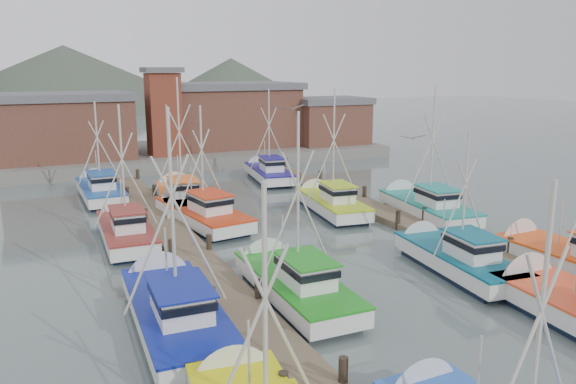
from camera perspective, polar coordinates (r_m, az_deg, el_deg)
name	(u,v)px	position (r m, az deg, el deg)	size (l,w,h in m)	color
ground	(357,270)	(28.13, 6.98, -7.87)	(260.00, 260.00, 0.00)	#4B5A58
dock_left	(196,261)	(28.94, -9.35, -6.91)	(2.30, 46.00, 1.50)	brown
dock_right	(421,228)	(35.06, 13.32, -3.61)	(2.30, 46.00, 1.50)	brown
quay	(176,154)	(61.67, -11.29, 3.79)	(44.00, 16.00, 1.20)	slate
shed_left	(65,125)	(57.69, -21.71, 6.30)	(12.72, 8.48, 6.20)	brown
shed_center	(228,114)	(62.83, -6.08, 7.88)	(14.84, 9.54, 6.90)	brown
shed_right	(329,120)	(64.58, 4.17, 7.29)	(8.48, 6.36, 5.20)	brown
lookout_tower	(164,111)	(56.79, -12.53, 8.03)	(3.60, 3.60, 8.50)	maroon
distant_hills	(35,110)	(145.27, -24.34, 7.64)	(175.00, 140.00, 42.00)	#485244
boat_4	(291,282)	(24.63, 0.32, -9.12)	(3.53, 8.75, 8.81)	black
boat_5	(452,257)	(28.85, 16.34, -6.35)	(3.36, 8.57, 7.63)	black
boat_6	(173,308)	(22.55, -11.58, -11.50)	(3.86, 9.65, 9.29)	black
boat_7	(576,259)	(30.69, 27.19, -6.09)	(4.47, 9.52, 11.21)	black
boat_8	(199,212)	(36.37, -9.05, -2.07)	(4.31, 9.72, 8.34)	black
boat_9	(329,202)	(38.72, 4.20, -1.04)	(3.63, 8.76, 9.14)	black
boat_10	(125,230)	(33.43, -16.20, -3.73)	(3.48, 8.45, 8.50)	black
boat_11	(423,206)	(38.75, 13.57, -1.35)	(3.83, 9.30, 9.44)	black
boat_12	(181,196)	(41.15, -10.84, -0.41)	(4.01, 9.59, 9.92)	black
boat_13	(267,172)	(49.56, -2.10, 2.00)	(3.76, 8.79, 8.68)	black
boat_14	(100,190)	(44.89, -18.58, 0.23)	(3.39, 8.89, 8.11)	black
gull_near	(288,108)	(23.00, 0.01, 8.52)	(1.55, 0.66, 0.24)	gray
gull_far	(413,138)	(31.48, 12.59, 5.43)	(1.52, 0.66, 0.24)	gray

